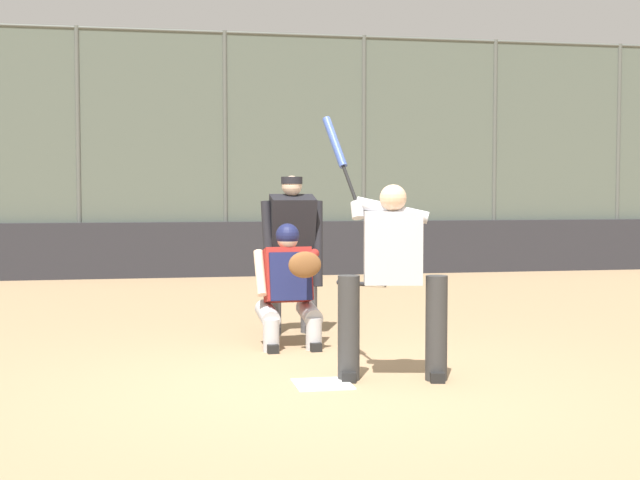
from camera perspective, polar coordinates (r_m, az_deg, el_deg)
name	(u,v)px	position (r m, az deg, el deg)	size (l,w,h in m)	color
ground_plane	(323,385)	(6.87, 0.16, -9.25)	(160.00, 160.00, 0.00)	#9E7F5B
home_plate_marker	(323,384)	(6.87, 0.16, -9.20)	(0.43, 0.43, 0.01)	white
backstop_fence	(225,149)	(15.51, -6.08, 5.81)	(19.73, 0.08, 4.22)	#515651
padding_wall	(226,249)	(15.43, -6.02, -0.59)	(19.26, 0.18, 0.94)	#28282D
bleachers_beyond	(271,246)	(17.78, -3.13, -0.36)	(13.76, 1.95, 1.16)	slate
batter_at_plate	(391,274)	(6.94, 4.59, -2.19)	(0.89, 0.76, 2.08)	#333333
catcher_behind_plate	(289,284)	(8.36, -1.98, -2.81)	(0.62, 0.72, 1.17)	#B7B7BC
umpire_home	(292,249)	(9.16, -1.83, -0.61)	(0.66, 0.41, 1.63)	#4C4C51
spare_bat_near_backstop	(355,283)	(13.92, 2.24, -2.79)	(0.66, 0.66, 0.07)	black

